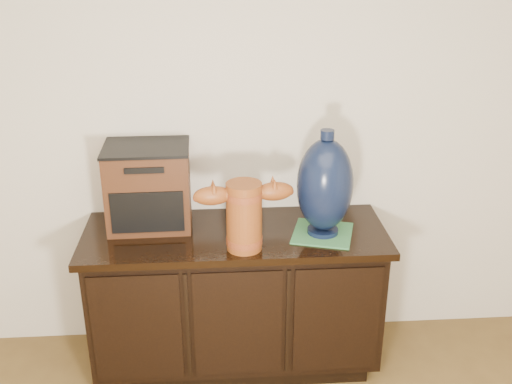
{
  "coord_description": "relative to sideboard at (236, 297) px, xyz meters",
  "views": [
    {
      "loc": [
        -0.08,
        -0.35,
        2.06
      ],
      "look_at": [
        0.1,
        2.18,
        0.98
      ],
      "focal_mm": 42.0,
      "sensor_mm": 36.0,
      "label": 1
    }
  ],
  "objects": [
    {
      "name": "spray_can",
      "position": [
        0.03,
        0.22,
        0.45
      ],
      "size": [
        0.06,
        0.06,
        0.16
      ],
      "color": "#5B180F",
      "rests_on": "sideboard"
    },
    {
      "name": "lamp_base",
      "position": [
        0.42,
        -0.05,
        0.62
      ],
      "size": [
        0.33,
        0.33,
        0.51
      ],
      "rotation": [
        0.0,
        0.0,
        -0.29
      ],
      "color": "black",
      "rests_on": "green_mat"
    },
    {
      "name": "green_mat",
      "position": [
        0.42,
        -0.05,
        0.37
      ],
      "size": [
        0.34,
        0.34,
        0.01
      ],
      "primitive_type": "cube",
      "rotation": [
        0.0,
        0.0,
        -0.29
      ],
      "color": "#326F3E",
      "rests_on": "sideboard"
    },
    {
      "name": "terracotta_vessel",
      "position": [
        0.04,
        -0.17,
        0.55
      ],
      "size": [
        0.45,
        0.18,
        0.32
      ],
      "rotation": [
        0.0,
        0.0,
        0.11
      ],
      "color": "brown",
      "rests_on": "sideboard"
    },
    {
      "name": "tv_radio",
      "position": [
        -0.41,
        0.12,
        0.57
      ],
      "size": [
        0.41,
        0.33,
        0.41
      ],
      "rotation": [
        0.0,
        0.0,
        0.02
      ],
      "color": "#402010",
      "rests_on": "sideboard"
    },
    {
      "name": "sideboard",
      "position": [
        0.0,
        0.0,
        0.0
      ],
      "size": [
        1.46,
        0.56,
        0.75
      ],
      "color": "black",
      "rests_on": "ground"
    }
  ]
}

